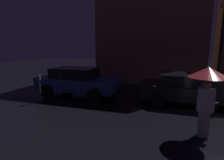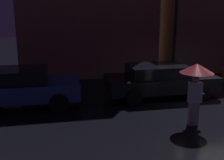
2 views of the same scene
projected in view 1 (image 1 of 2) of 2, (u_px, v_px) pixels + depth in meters
name	position (u px, v px, depth m)	size (l,w,h in m)	color
building_facade_left	(151.00, 12.00, 12.25)	(7.23, 3.00, 9.91)	#8C664C
parked_car_blue	(78.00, 81.00, 9.00)	(4.12, 2.01, 1.46)	navy
parked_car_black	(192.00, 88.00, 7.61)	(4.53, 2.01, 1.34)	black
pedestrian_with_umbrella	(208.00, 82.00, 4.61)	(1.01, 1.01, 1.96)	beige
parking_meter	(40.00, 86.00, 7.84)	(0.12, 0.10, 1.25)	#4C5154
street_lamp_near	(223.00, 25.00, 8.60)	(0.49, 0.49, 4.79)	black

